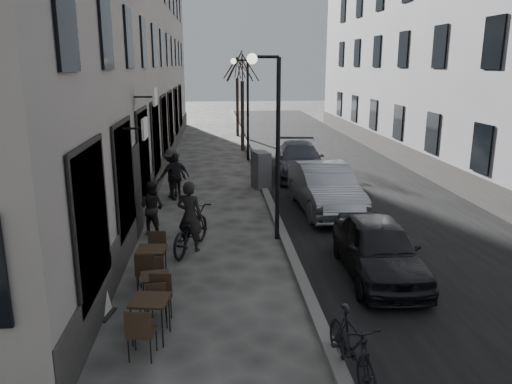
{
  "coord_description": "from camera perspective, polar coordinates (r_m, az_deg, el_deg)",
  "views": [
    {
      "loc": [
        -1.72,
        -7.31,
        4.82
      ],
      "look_at": [
        -0.73,
        4.39,
        1.8
      ],
      "focal_mm": 35.0,
      "sensor_mm": 36.0,
      "label": 1
    }
  ],
  "objects": [
    {
      "name": "pedestrian_mid",
      "position": [
        18.71,
        -9.59,
        2.14
      ],
      "size": [
        1.35,
        1.18,
        1.81
      ],
      "primitive_type": "imported",
      "rotation": [
        0.0,
        0.0,
        3.68
      ],
      "color": "#2C2927",
      "rests_on": "ground"
    },
    {
      "name": "utility_cabinet",
      "position": [
        19.77,
        0.57,
        2.51
      ],
      "size": [
        0.75,
        1.08,
        1.48
      ],
      "primitive_type": "cube",
      "rotation": [
        0.0,
        0.0,
        0.23
      ],
      "color": "#5E5E61",
      "rests_on": "ground"
    },
    {
      "name": "ground",
      "position": [
        8.92,
        7.46,
        -18.42
      ],
      "size": [
        120.0,
        120.0,
        0.0
      ],
      "primitive_type": "plane",
      "color": "#3D3A37",
      "rests_on": "ground"
    },
    {
      "name": "car_far",
      "position": [
        22.07,
        4.98,
        3.69
      ],
      "size": [
        2.47,
        5.18,
        1.46
      ],
      "primitive_type": "imported",
      "rotation": [
        0.0,
        0.0,
        -0.09
      ],
      "color": "#3F404B",
      "rests_on": "ground"
    },
    {
      "name": "streetlamp_far",
      "position": [
        25.41,
        -1.34,
        10.68
      ],
      "size": [
        0.9,
        0.28,
        5.09
      ],
      "color": "black",
      "rests_on": "ground"
    },
    {
      "name": "bicycle",
      "position": [
        13.32,
        -7.51,
        -4.28
      ],
      "size": [
        1.46,
        2.33,
        1.16
      ],
      "primitive_type": "imported",
      "rotation": [
        0.0,
        0.0,
        2.8
      ],
      "color": "black",
      "rests_on": "ground"
    },
    {
      "name": "streetlamp_near",
      "position": [
        13.5,
        1.82,
        7.36
      ],
      "size": [
        0.9,
        0.28,
        5.09
      ],
      "color": "black",
      "rests_on": "ground"
    },
    {
      "name": "road",
      "position": [
        24.44,
        8.46,
        2.9
      ],
      "size": [
        7.3,
        60.0,
        0.0
      ],
      "primitive_type": "cube",
      "color": "black",
      "rests_on": "ground"
    },
    {
      "name": "car_mid",
      "position": [
        16.86,
        7.85,
        0.46
      ],
      "size": [
        1.86,
        4.86,
        1.58
      ],
      "primitive_type": "imported",
      "rotation": [
        0.0,
        0.0,
        0.04
      ],
      "color": "gray",
      "rests_on": "ground"
    },
    {
      "name": "pedestrian_near",
      "position": [
        14.75,
        -11.79,
        -1.76
      ],
      "size": [
        0.95,
        0.88,
        1.57
      ],
      "primitive_type": "imported",
      "rotation": [
        0.0,
        0.0,
        2.66
      ],
      "color": "black",
      "rests_on": "ground"
    },
    {
      "name": "sign_board",
      "position": [
        10.42,
        -17.37,
        -11.42
      ],
      "size": [
        0.44,
        0.61,
        0.98
      ],
      "rotation": [
        0.0,
        0.0,
        -0.2
      ],
      "color": "black",
      "rests_on": "ground"
    },
    {
      "name": "pedestrian_far",
      "position": [
        18.36,
        -9.2,
        1.78
      ],
      "size": [
        1.09,
        0.73,
        1.72
      ],
      "primitive_type": "imported",
      "rotation": [
        0.0,
        0.0,
        0.34
      ],
      "color": "black",
      "rests_on": "ground"
    },
    {
      "name": "kerb",
      "position": [
        23.87,
        -0.11,
        2.92
      ],
      "size": [
        0.25,
        60.0,
        0.12
      ],
      "primitive_type": "cube",
      "color": "slate",
      "rests_on": "ground"
    },
    {
      "name": "cyclist_rider",
      "position": [
        13.21,
        -7.57,
        -2.76
      ],
      "size": [
        0.8,
        0.66,
        1.89
      ],
      "primitive_type": "imported",
      "rotation": [
        0.0,
        0.0,
        2.8
      ],
      "color": "black",
      "rests_on": "ground"
    },
    {
      "name": "tree_near",
      "position": [
        28.35,
        -1.59,
        14.11
      ],
      "size": [
        2.4,
        2.4,
        5.7
      ],
      "color": "black",
      "rests_on": "ground"
    },
    {
      "name": "bistro_set_c",
      "position": [
        11.67,
        -11.81,
        -7.74
      ],
      "size": [
        0.68,
        1.59,
        0.93
      ],
      "rotation": [
        0.0,
        0.0,
        -0.06
      ],
      "color": "black",
      "rests_on": "ground"
    },
    {
      "name": "tree_far",
      "position": [
        34.35,
        -2.18,
        14.16
      ],
      "size": [
        2.4,
        2.4,
        5.7
      ],
      "color": "black",
      "rests_on": "ground"
    },
    {
      "name": "moped",
      "position": [
        8.26,
        10.9,
        -16.98
      ],
      "size": [
        0.77,
        1.89,
        1.1
      ],
      "primitive_type": "imported",
      "rotation": [
        0.0,
        0.0,
        0.14
      ],
      "color": "black",
      "rests_on": "ground"
    },
    {
      "name": "bistro_set_b",
      "position": [
        10.48,
        -11.41,
        -10.69
      ],
      "size": [
        0.64,
        1.44,
        0.83
      ],
      "rotation": [
        0.0,
        0.0,
        0.14
      ],
      "color": "black",
      "rests_on": "ground"
    },
    {
      "name": "car_near",
      "position": [
        11.96,
        13.83,
        -6.25
      ],
      "size": [
        1.79,
        4.08,
        1.37
      ],
      "primitive_type": "imported",
      "rotation": [
        0.0,
        0.0,
        -0.04
      ],
      "color": "black",
      "rests_on": "ground"
    },
    {
      "name": "bistro_set_a",
      "position": [
        9.35,
        -11.93,
        -13.56
      ],
      "size": [
        0.73,
        1.62,
        0.93
      ],
      "rotation": [
        0.0,
        0.0,
        -0.14
      ],
      "color": "black",
      "rests_on": "ground"
    }
  ]
}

